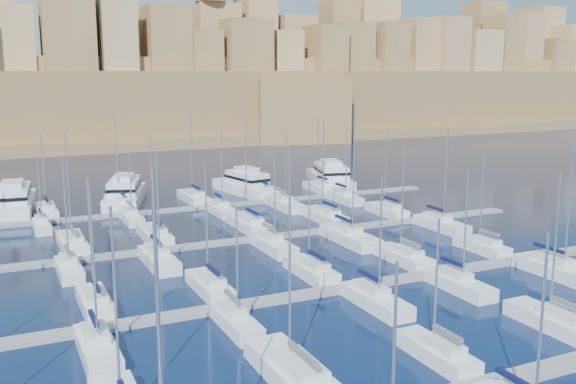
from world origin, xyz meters
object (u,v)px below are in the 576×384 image
sailboat_4 (555,322)px  motor_yacht_a (14,201)px  sailboat_2 (294,373)px  motor_yacht_d (330,176)px  motor_yacht_b (125,193)px  motor_yacht_c (246,184)px

sailboat_4 → motor_yacht_a: 81.59m
sailboat_2 → motor_yacht_d: (41.80, 70.26, 0.94)m
motor_yacht_b → sailboat_4: bearing=-72.3°
sailboat_2 → motor_yacht_b: sailboat_2 is taller
motor_yacht_a → motor_yacht_b: bearing=-1.7°
sailboat_2 → sailboat_4: sailboat_2 is taller
motor_yacht_c → motor_yacht_b: bearing=177.2°
sailboat_2 → motor_yacht_c: size_ratio=1.04×
sailboat_4 → motor_yacht_b: bearing=107.7°
motor_yacht_d → sailboat_2: bearing=-120.8°
sailboat_2 → motor_yacht_c: 72.64m
motor_yacht_a → motor_yacht_d: (57.19, -0.05, 0.00)m
sailboat_2 → sailboat_4: 24.51m
sailboat_2 → motor_yacht_d: sailboat_2 is taller
motor_yacht_d → motor_yacht_b: bearing=-179.3°
motor_yacht_d → sailboat_4: bearing=-103.7°
sailboat_2 → motor_yacht_a: 71.99m
sailboat_2 → sailboat_4: bearing=-2.0°
sailboat_4 → motor_yacht_d: bearing=76.3°
sailboat_2 → motor_yacht_c: (23.44, 68.75, 0.94)m
sailboat_4 → motor_yacht_b: size_ratio=0.74×
sailboat_4 → motor_yacht_d: sailboat_4 is taller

